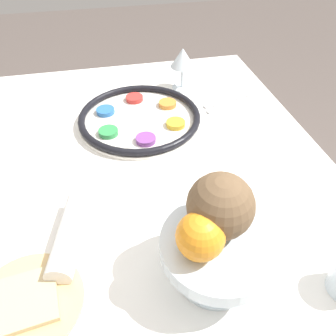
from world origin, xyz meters
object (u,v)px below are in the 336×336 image
(fruit_stand, at_px, (217,250))
(bread_plate, at_px, (27,302))
(coconut, at_px, (220,206))
(orange_fruit, at_px, (200,236))
(napkin_roll, at_px, (70,235))
(wine_glass, at_px, (183,59))
(cup_mid, at_px, (235,204))
(seder_plate, at_px, (140,118))

(fruit_stand, xyz_separation_m, bread_plate, (-0.01, -0.33, -0.07))
(fruit_stand, distance_m, coconut, 0.09)
(orange_fruit, distance_m, napkin_roll, 0.28)
(wine_glass, xyz_separation_m, coconut, (0.67, -0.11, 0.06))
(napkin_roll, bearing_deg, coconut, 68.92)
(wine_glass, height_order, orange_fruit, orange_fruit)
(cup_mid, bearing_deg, orange_fruit, -42.15)
(seder_plate, distance_m, wine_glass, 0.26)
(fruit_stand, bearing_deg, cup_mid, 145.49)
(coconut, height_order, cup_mid, coconut)
(bread_plate, xyz_separation_m, cup_mid, (-0.11, 0.42, 0.03))
(fruit_stand, distance_m, cup_mid, 0.16)
(orange_fruit, height_order, coconut, coconut)
(wine_glass, height_order, bread_plate, wine_glass)
(wine_glass, distance_m, bread_plate, 0.82)
(napkin_roll, bearing_deg, seder_plate, 153.46)
(seder_plate, height_order, fruit_stand, fruit_stand)
(orange_fruit, height_order, bread_plate, orange_fruit)
(bread_plate, relative_size, napkin_roll, 0.98)
(orange_fruit, height_order, napkin_roll, orange_fruit)
(seder_plate, relative_size, cup_mid, 5.21)
(cup_mid, bearing_deg, bread_plate, -74.85)
(fruit_stand, bearing_deg, napkin_roll, -116.52)
(coconut, bearing_deg, wine_glass, 170.74)
(fruit_stand, height_order, orange_fruit, orange_fruit)
(napkin_roll, bearing_deg, orange_fruit, 57.46)
(orange_fruit, xyz_separation_m, napkin_roll, (-0.14, -0.22, -0.12))
(orange_fruit, relative_size, coconut, 0.70)
(seder_plate, xyz_separation_m, coconut, (0.50, 0.06, 0.15))
(cup_mid, bearing_deg, seder_plate, -159.91)
(orange_fruit, bearing_deg, cup_mid, 137.85)
(cup_mid, bearing_deg, napkin_roll, -90.07)
(orange_fruit, bearing_deg, napkin_roll, -122.54)
(bread_plate, relative_size, cup_mid, 2.80)
(coconut, xyz_separation_m, cup_mid, (-0.10, 0.08, -0.13))
(coconut, relative_size, bread_plate, 0.57)
(fruit_stand, relative_size, orange_fruit, 2.55)
(seder_plate, bearing_deg, bread_plate, -28.11)
(wine_glass, relative_size, orange_fruit, 1.80)
(napkin_roll, bearing_deg, bread_plate, -33.28)
(fruit_stand, bearing_deg, seder_plate, -173.71)
(fruit_stand, xyz_separation_m, coconut, (-0.03, 0.01, 0.08))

